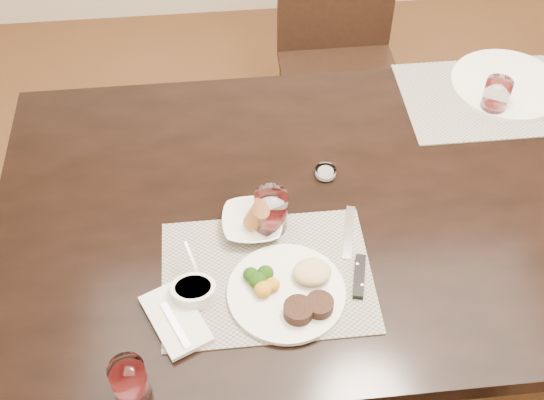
{
  "coord_description": "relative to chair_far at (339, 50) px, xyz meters",
  "views": [
    {
      "loc": [
        -0.45,
        -1.06,
        1.98
      ],
      "look_at": [
        -0.34,
        -0.04,
        0.82
      ],
      "focal_mm": 45.0,
      "sensor_mm": 36.0,
      "label": 1
    }
  ],
  "objects": [
    {
      "name": "dining_table",
      "position": [
        0.0,
        -0.93,
        0.16
      ],
      "size": [
        2.0,
        1.0,
        0.75
      ],
      "color": "black",
      "rests_on": "ground"
    },
    {
      "name": "dinner_plate",
      "position": [
        -0.32,
        -1.18,
        0.26
      ],
      "size": [
        0.25,
        0.25,
        0.05
      ],
      "rotation": [
        0.0,
        0.0,
        -0.25
      ],
      "color": "silver",
      "rests_on": "placemat_near"
    },
    {
      "name": "salt_cellar",
      "position": [
        -0.19,
        -0.84,
        0.26
      ],
      "size": [
        0.05,
        0.05,
        0.02
      ],
      "rotation": [
        0.0,
        0.0,
        -0.37
      ],
      "color": "silver",
      "rests_on": "dining_table"
    },
    {
      "name": "napkin_fork",
      "position": [
        -0.57,
        -1.22,
        0.26
      ],
      "size": [
        0.16,
        0.19,
        0.02
      ],
      "rotation": [
        0.0,
        0.0,
        0.43
      ],
      "color": "silver",
      "rests_on": "placemat_near"
    },
    {
      "name": "wine_glass_side",
      "position": [
        -0.65,
        -1.37,
        0.29
      ],
      "size": [
        0.07,
        0.07,
        0.1
      ],
      "rotation": [
        0.0,
        0.0,
        -0.08
      ],
      "color": "silver",
      "rests_on": "dining_table"
    },
    {
      "name": "sauce_ramekin",
      "position": [
        -0.53,
        -1.17,
        0.27
      ],
      "size": [
        0.1,
        0.14,
        0.08
      ],
      "rotation": [
        0.0,
        0.0,
        0.39
      ],
      "color": "silver",
      "rests_on": "placemat_near"
    },
    {
      "name": "chair_far",
      "position": [
        0.0,
        0.0,
        0.0
      ],
      "size": [
        0.42,
        0.42,
        0.9
      ],
      "color": "black",
      "rests_on": "ground"
    },
    {
      "name": "wine_glass_far",
      "position": [
        0.3,
        -0.65,
        0.29
      ],
      "size": [
        0.07,
        0.07,
        0.1
      ],
      "rotation": [
        0.0,
        0.0,
        -0.08
      ],
      "color": "silver",
      "rests_on": "placemat_far"
    },
    {
      "name": "steak_knife",
      "position": [
        -0.17,
        -1.13,
        0.26
      ],
      "size": [
        0.06,
        0.26,
        0.01
      ],
      "rotation": [
        0.0,
        0.0,
        -0.24
      ],
      "color": "white",
      "rests_on": "placemat_near"
    },
    {
      "name": "far_plate",
      "position": [
        0.37,
        -0.55,
        0.26
      ],
      "size": [
        0.31,
        0.31,
        0.01
      ],
      "primitive_type": "cylinder",
      "color": "silver",
      "rests_on": "placemat_far"
    },
    {
      "name": "wine_glass_near",
      "position": [
        -0.34,
        -0.99,
        0.3
      ],
      "size": [
        0.08,
        0.08,
        0.11
      ],
      "rotation": [
        0.0,
        0.0,
        0.04
      ],
      "color": "silver",
      "rests_on": "placemat_near"
    },
    {
      "name": "placemat_near",
      "position": [
        -0.37,
        -1.13,
        0.25
      ],
      "size": [
        0.46,
        0.34,
        0.0
      ],
      "primitive_type": "cube",
      "color": "gray",
      "rests_on": "dining_table"
    },
    {
      "name": "cracker_bowl",
      "position": [
        -0.39,
        -0.99,
        0.27
      ],
      "size": [
        0.15,
        0.15,
        0.06
      ],
      "rotation": [
        0.0,
        0.0,
        -0.05
      ],
      "color": "silver",
      "rests_on": "placemat_near"
    },
    {
      "name": "ground_plane",
      "position": [
        0.0,
        -0.93,
        -0.5
      ],
      "size": [
        4.5,
        4.5,
        0.0
      ],
      "primitive_type": "plane",
      "color": "#4F2D19",
      "rests_on": "ground"
    },
    {
      "name": "placemat_far",
      "position": [
        0.3,
        -0.59,
        0.25
      ],
      "size": [
        0.46,
        0.34,
        0.0
      ],
      "primitive_type": "cube",
      "color": "gray",
      "rests_on": "dining_table"
    }
  ]
}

